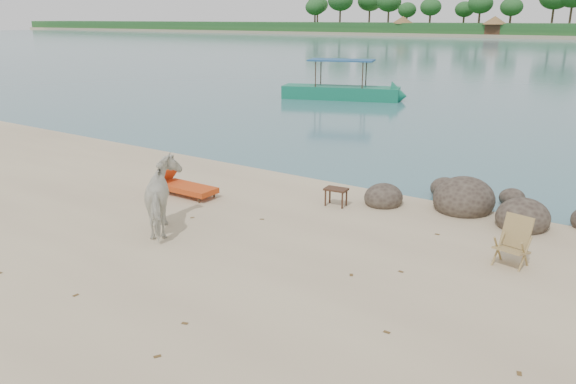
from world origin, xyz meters
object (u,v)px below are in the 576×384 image
at_px(deck_chair, 512,244).
at_px(side_table, 336,198).
at_px(lounge_chair, 188,186).
at_px(boat_near, 341,66).
at_px(boulders, 483,207).
at_px(cow, 165,198).

bearing_deg(deck_chair, side_table, 176.10).
distance_m(lounge_chair, deck_chair, 7.72).
bearing_deg(side_table, boat_near, 112.58).
bearing_deg(lounge_chair, boulders, 23.43).
relative_size(lounge_chair, deck_chair, 2.21).
bearing_deg(side_table, deck_chair, -21.48).
bearing_deg(boulders, side_table, -154.92).
xyz_separation_m(deck_chair, boat_near, (-13.52, 17.66, 1.31)).
height_order(cow, boat_near, boat_near).
relative_size(side_table, boat_near, 0.07).
xyz_separation_m(side_table, lounge_chair, (-3.46, -1.41, 0.08)).
bearing_deg(deck_chair, boulders, 126.67).
distance_m(cow, lounge_chair, 2.43).
bearing_deg(boulders, deck_chair, -64.24).
xyz_separation_m(cow, boat_near, (-7.14, 19.93, 1.01)).
bearing_deg(side_table, cow, -128.63).
distance_m(boulders, deck_chair, 2.84).
bearing_deg(cow, side_table, -168.76).
xyz_separation_m(lounge_chair, deck_chair, (7.72, 0.29, 0.15)).
bearing_deg(boat_near, side_table, -80.05).
bearing_deg(boat_near, deck_chair, -71.85).
relative_size(side_table, deck_chair, 0.61).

